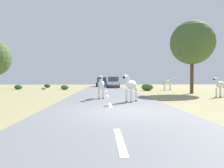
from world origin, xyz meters
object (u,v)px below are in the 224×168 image
at_px(zebra_1, 220,85).
at_px(bush_3, 147,87).
at_px(zebra_2, 131,85).
at_px(bush_0, 47,86).
at_px(car_1, 113,83).
at_px(bush_1, 65,87).
at_px(car_0, 102,82).
at_px(zebra_0, 101,84).
at_px(rock_1, 44,88).
at_px(bush_2, 18,87).
at_px(tree_2, 192,43).
at_px(zebra_3, 168,83).

distance_m(zebra_1, bush_3, 9.73).
relative_size(zebra_2, bush_0, 1.62).
distance_m(car_1, bush_1, 8.62).
distance_m(zebra_1, bush_1, 18.35).
bearing_deg(car_0, zebra_0, -92.81).
height_order(car_1, rock_1, car_1).
xyz_separation_m(car_0, bush_2, (-11.26, -10.00, -0.53)).
height_order(car_1, tree_2, tree_2).
xyz_separation_m(zebra_2, rock_1, (-9.60, 15.84, -0.88)).
bearing_deg(car_0, car_1, -74.32).
bearing_deg(zebra_2, bush_1, -34.68).
xyz_separation_m(tree_2, bush_1, (-13.68, 7.73, -4.59)).
relative_size(tree_2, bush_2, 6.67).
relative_size(car_0, bush_3, 3.12).
relative_size(zebra_0, zebra_1, 1.10).
xyz_separation_m(car_0, rock_1, (-7.70, -10.42, -0.70)).
xyz_separation_m(bush_1, bush_2, (-6.48, 1.08, 0.00)).
bearing_deg(bush_2, zebra_0, -50.97).
bearing_deg(bush_2, rock_1, -6.84).
xyz_separation_m(zebra_0, car_1, (1.81, 18.35, -0.17)).
bearing_deg(car_1, bush_0, -2.75).
distance_m(zebra_3, car_0, 15.01).
bearing_deg(zebra_1, rock_1, 21.25).
xyz_separation_m(zebra_3, bush_0, (-17.58, 7.78, -0.65)).
distance_m(zebra_0, zebra_1, 9.29).
bearing_deg(car_1, car_0, -67.12).
distance_m(zebra_2, tree_2, 10.94).
relative_size(car_0, car_1, 1.00).
bearing_deg(zebra_1, zebra_2, 82.40).
relative_size(zebra_1, bush_0, 1.55).
bearing_deg(rock_1, bush_3, -14.07).
distance_m(bush_1, rock_1, 2.99).
height_order(bush_0, bush_3, bush_3).
bearing_deg(bush_2, bush_1, -9.48).
bearing_deg(bush_0, bush_2, -113.29).
relative_size(zebra_1, bush_1, 1.51).
height_order(zebra_3, bush_1, zebra_3).
bearing_deg(zebra_3, car_1, -134.23).
bearing_deg(bush_1, bush_0, 121.61).
distance_m(zebra_1, tree_2, 5.61).
height_order(zebra_1, bush_1, zebra_1).
relative_size(zebra_0, bush_1, 1.66).
bearing_deg(bush_1, zebra_0, -69.21).
relative_size(tree_2, bush_1, 6.71).
xyz_separation_m(zebra_3, bush_3, (-3.06, -1.55, -0.53)).
distance_m(zebra_2, bush_3, 13.06).
xyz_separation_m(zebra_3, car_0, (-8.71, 12.22, -0.11)).
distance_m(zebra_1, bush_0, 25.84).
bearing_deg(car_1, bush_3, 118.72).
bearing_deg(bush_2, zebra_1, -31.76).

